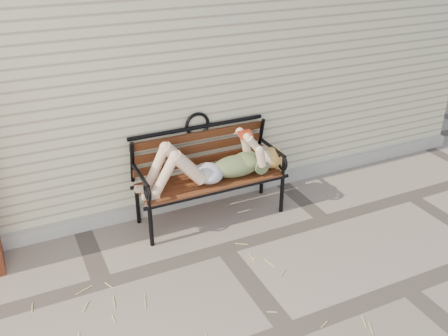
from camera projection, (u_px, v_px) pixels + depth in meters
ground at (224, 249)px, 5.10m from camera, size 80.00×80.00×0.00m
house_wall at (131, 41)px, 6.84m from camera, size 8.00×4.00×3.00m
foundation_strip at (189, 199)px, 5.85m from camera, size 8.00×0.10×0.15m
garden_bench at (207, 162)px, 5.44m from camera, size 1.75×0.70×1.14m
reading_woman at (213, 164)px, 5.32m from camera, size 1.66×0.38×0.52m
straw_scatter at (199, 309)px, 4.31m from camera, size 2.91×1.60×0.01m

